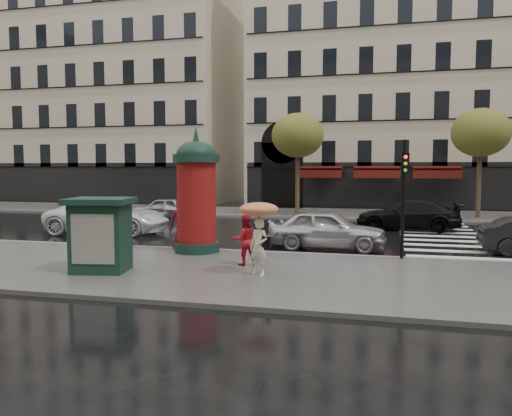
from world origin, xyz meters
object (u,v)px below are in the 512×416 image
(woman_umbrella, at_px, (259,226))
(car_white, at_px, (108,217))
(morris_column, at_px, (196,192))
(woman_red, at_px, (245,240))
(newsstand, at_px, (101,234))
(traffic_light, at_px, (404,187))
(car_silver, at_px, (327,229))
(man_burgundy, at_px, (183,224))
(car_black, at_px, (408,215))
(car_far_silver, at_px, (162,208))

(woman_umbrella, bearing_deg, car_white, 140.27)
(morris_column, distance_m, car_white, 7.71)
(woman_red, bearing_deg, newsstand, -1.38)
(woman_red, bearing_deg, woman_umbrella, 92.96)
(traffic_light, relative_size, car_silver, 0.87)
(newsstand, distance_m, car_white, 9.51)
(man_burgundy, distance_m, newsstand, 3.97)
(newsstand, relative_size, car_black, 0.42)
(morris_column, xyz_separation_m, car_silver, (4.38, 2.44, -1.48))
(man_burgundy, bearing_deg, morris_column, 159.61)
(car_silver, bearing_deg, woman_umbrella, 167.66)
(car_far_silver, bearing_deg, car_silver, 44.52)
(newsstand, bearing_deg, car_black, 55.06)
(man_burgundy, bearing_deg, traffic_light, 162.05)
(woman_red, height_order, car_far_silver, woman_red)
(traffic_light, distance_m, car_white, 13.95)
(traffic_light, xyz_separation_m, car_silver, (-2.71, 2.11, -1.73))
(woman_umbrella, height_order, car_silver, woman_umbrella)
(man_burgundy, xyz_separation_m, traffic_light, (7.63, 0.32, 1.38))
(car_white, xyz_separation_m, car_black, (13.85, 4.89, -0.06))
(car_white, relative_size, car_black, 1.12)
(woman_red, distance_m, morris_column, 3.32)
(woman_red, relative_size, morris_column, 0.35)
(woman_red, xyz_separation_m, morris_column, (-2.31, 1.96, 1.34))
(man_burgundy, xyz_separation_m, car_far_silver, (-6.14, 11.59, -0.48))
(morris_column, height_order, car_black, morris_column)
(woman_umbrella, distance_m, newsstand, 4.62)
(woman_red, height_order, man_burgundy, man_burgundy)
(traffic_light, xyz_separation_m, car_white, (-13.23, 4.10, -1.70))
(car_black, xyz_separation_m, car_far_silver, (-14.39, 2.28, -0.10))
(newsstand, bearing_deg, woman_umbrella, 7.76)
(car_far_silver, bearing_deg, car_black, 75.15)
(newsstand, xyz_separation_m, car_silver, (5.87, 6.29, -0.45))
(car_silver, bearing_deg, traffic_light, -127.33)
(woman_red, xyz_separation_m, car_silver, (2.07, 4.39, -0.14))
(car_white, bearing_deg, newsstand, -156.79)
(woman_umbrella, xyz_separation_m, woman_red, (-0.76, 1.28, -0.61))
(man_burgundy, relative_size, car_silver, 0.44)
(car_silver, xyz_separation_m, car_white, (-10.52, 1.99, 0.03))
(morris_column, distance_m, traffic_light, 7.10)
(woman_red, xyz_separation_m, traffic_light, (4.77, 2.28, 1.59))
(morris_column, bearing_deg, woman_umbrella, -46.43)
(car_white, bearing_deg, man_burgundy, -134.41)
(man_burgundy, relative_size, morris_column, 0.45)
(woman_umbrella, distance_m, man_burgundy, 4.87)
(man_burgundy, distance_m, car_far_silver, 13.13)
(traffic_light, bearing_deg, car_black, 86.04)
(man_burgundy, relative_size, car_far_silver, 0.53)
(morris_column, xyz_separation_m, car_black, (7.71, 9.32, -1.51))
(car_silver, relative_size, car_far_silver, 1.20)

